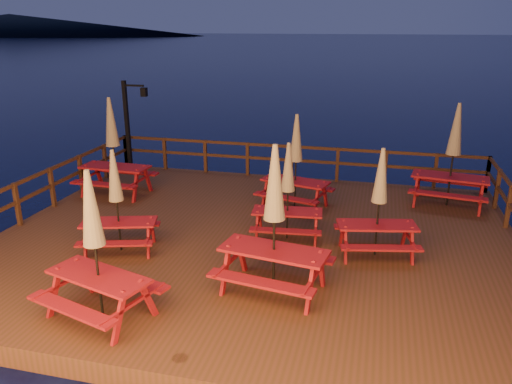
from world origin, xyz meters
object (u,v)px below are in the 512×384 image
picnic_table_2 (117,200)px  picnic_table_1 (296,160)px  picnic_table_0 (453,154)px  lamp_post (131,118)px

picnic_table_2 → picnic_table_1: bearing=31.6°
picnic_table_0 → picnic_table_2: bearing=-137.5°
lamp_post → picnic_table_1: bearing=-21.3°
lamp_post → picnic_table_1: size_ratio=1.18×
lamp_post → picnic_table_2: bearing=-65.7°
picnic_table_2 → picnic_table_0: bearing=16.7°
picnic_table_1 → picnic_table_2: (-3.26, -3.63, -0.14)m
lamp_post → picnic_table_0: size_ratio=1.06×
picnic_table_1 → picnic_table_2: size_ratio=1.12×
picnic_table_0 → picnic_table_1: 4.22m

